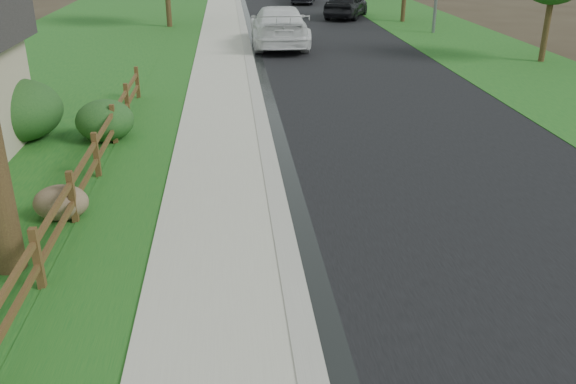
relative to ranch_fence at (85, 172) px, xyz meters
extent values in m
cube|color=black|center=(8.20, 28.60, -0.61)|extent=(8.00, 90.00, 0.02)
cube|color=gray|center=(4.00, 28.60, -0.56)|extent=(0.40, 90.00, 0.12)
cube|color=black|center=(4.35, 28.60, -0.60)|extent=(0.50, 90.00, 0.00)
cube|color=#B0AB99|center=(2.70, 28.60, -0.57)|extent=(2.20, 90.00, 0.10)
cube|color=#17501A|center=(0.80, 28.60, -0.59)|extent=(1.60, 90.00, 0.06)
cube|color=#17501A|center=(-4.40, 28.60, -0.60)|extent=(9.00, 90.00, 0.04)
cube|color=#17501A|center=(15.10, 28.60, -0.60)|extent=(6.00, 90.00, 0.04)
cube|color=#432E16|center=(0.00, -3.60, -0.07)|extent=(0.12, 0.12, 1.10)
cube|color=#432E16|center=(0.00, -1.20, -0.07)|extent=(0.12, 0.12, 1.10)
cube|color=#432E16|center=(0.00, 1.20, -0.07)|extent=(0.12, 0.12, 1.10)
cube|color=#432E16|center=(0.00, 3.60, -0.07)|extent=(0.12, 0.12, 1.10)
cube|color=#432E16|center=(0.00, 6.00, -0.07)|extent=(0.12, 0.12, 1.10)
cube|color=#432E16|center=(0.00, 8.40, -0.07)|extent=(0.12, 0.12, 1.10)
cube|color=#432E16|center=(0.00, -4.80, -0.17)|extent=(0.08, 2.35, 0.10)
cube|color=#432E16|center=(0.00, -4.80, 0.23)|extent=(0.08, 2.35, 0.10)
cube|color=#432E16|center=(0.00, -2.40, -0.17)|extent=(0.08, 2.35, 0.10)
cube|color=#432E16|center=(0.00, -2.40, 0.23)|extent=(0.08, 2.35, 0.10)
cube|color=#432E16|center=(0.00, 0.00, -0.17)|extent=(0.08, 2.35, 0.10)
cube|color=#432E16|center=(0.00, 0.00, 0.23)|extent=(0.08, 2.35, 0.10)
cube|color=#432E16|center=(0.00, 2.40, -0.17)|extent=(0.08, 2.35, 0.10)
cube|color=#432E16|center=(0.00, 2.40, 0.23)|extent=(0.08, 2.35, 0.10)
cube|color=#432E16|center=(0.00, 4.80, -0.17)|extent=(0.08, 2.35, 0.10)
cube|color=#432E16|center=(0.00, 4.80, 0.23)|extent=(0.08, 2.35, 0.10)
cube|color=#432E16|center=(0.00, 7.20, -0.17)|extent=(0.08, 2.35, 0.10)
cube|color=#432E16|center=(0.00, 7.20, 0.23)|extent=(0.08, 2.35, 0.10)
imported|color=white|center=(5.60, 18.07, 0.37)|extent=(2.82, 6.68, 1.93)
imported|color=black|center=(10.80, 28.12, 0.27)|extent=(3.93, 5.52, 1.74)
ellipsoid|color=brown|center=(-0.30, -0.96, -0.26)|extent=(1.26, 1.08, 0.71)
ellipsoid|color=#163F1A|center=(-0.30, 4.00, -0.06)|extent=(1.73, 1.73, 1.12)
ellipsoid|color=#163F1A|center=(-2.66, 4.25, 0.22)|extent=(2.75, 2.75, 1.67)
cylinder|color=#342215|center=(16.60, 13.08, 1.26)|extent=(0.26, 0.26, 3.75)
camera|label=1|loc=(3.10, -12.27, 4.69)|focal=38.00mm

